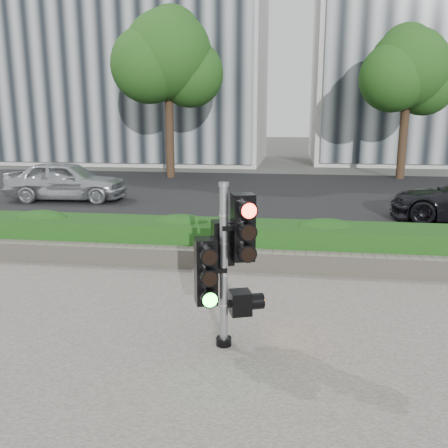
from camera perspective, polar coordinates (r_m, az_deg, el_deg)
The scene contains 11 objects.
ground at distance 6.58m, azimuth 0.07°, elevation -10.80°, with size 120.00×120.00×0.00m, color #51514C.
sidewalk at distance 4.43m, azimuth -4.94°, elevation -23.47°, with size 16.00×11.00×0.03m, color #9E9389.
road at distance 16.21m, azimuth 5.11°, elevation 3.38°, with size 60.00×13.00×0.02m, color black.
curb at distance 9.51m, azimuth 2.77°, elevation -2.94°, with size 60.00×0.25×0.12m, color gray.
stone_wall at distance 8.28m, azimuth 1.95°, elevation -4.32°, with size 12.00×0.32×0.34m, color gray.
hedge at distance 8.86m, azimuth 2.42°, elevation -2.05°, with size 12.00×1.00×0.68m, color #307825.
building_left at distance 30.99m, azimuth -11.21°, elevation 21.54°, with size 16.00×9.00×15.00m, color #B7B7B2.
tree_left at distance 21.36m, azimuth -6.77°, elevation 19.13°, with size 4.61×4.03×7.34m.
tree_right at distance 22.09m, azimuth 21.23°, elevation 16.71°, with size 4.10×3.58×6.53m.
traffic_signal at distance 5.34m, azimuth 0.19°, elevation -4.03°, with size 0.70×0.60×1.91m.
car_silver at distance 15.93m, azimuth -18.43°, elevation 4.96°, with size 1.50×3.73×1.27m, color #B5B8BC.
Camera 1 is at (0.86, -5.97, 2.62)m, focal length 38.00 mm.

